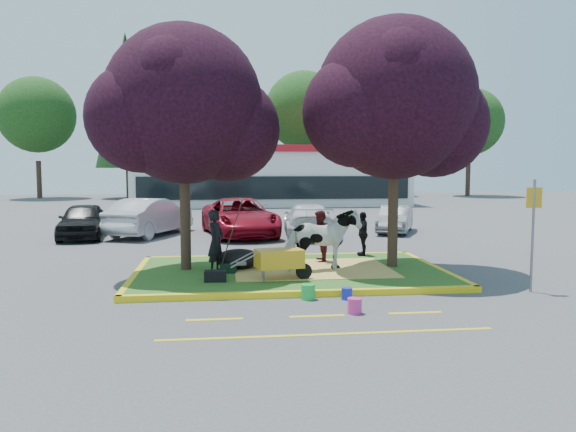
{
  "coord_description": "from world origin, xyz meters",
  "views": [
    {
      "loc": [
        -1.87,
        -14.84,
        2.95
      ],
      "look_at": [
        -0.0,
        0.5,
        1.56
      ],
      "focal_mm": 35.0,
      "sensor_mm": 36.0,
      "label": 1
    }
  ],
  "objects": [
    {
      "name": "gear_bag_dark",
      "position": [
        -2.0,
        -1.35,
        0.28
      ],
      "size": [
        0.54,
        0.3,
        0.27
      ],
      "primitive_type": "cube",
      "rotation": [
        0.0,
        0.0,
        -0.03
      ],
      "color": "black",
      "rests_on": "median_island"
    },
    {
      "name": "gear_bag_green",
      "position": [
        -1.67,
        -0.28,
        0.26
      ],
      "size": [
        0.45,
        0.3,
        0.23
      ],
      "primitive_type": "cube",
      "rotation": [
        0.0,
        0.0,
        -0.07
      ],
      "color": "black",
      "rests_on": "median_island"
    },
    {
      "name": "curb_left",
      "position": [
        -4.08,
        0.0,
        0.07
      ],
      "size": [
        0.16,
        5.3,
        0.15
      ],
      "primitive_type": "cube",
      "color": "yellow",
      "rests_on": "ground"
    },
    {
      "name": "retail_building",
      "position": [
        2.0,
        27.98,
        2.25
      ],
      "size": [
        20.4,
        8.4,
        4.4
      ],
      "color": "silver",
      "rests_on": "ground"
    },
    {
      "name": "bucket_blue",
      "position": [
        0.89,
        -2.91,
        0.13
      ],
      "size": [
        0.25,
        0.25,
        0.26
      ],
      "primitive_type": "cylinder",
      "rotation": [
        0.0,
        0.0,
        -0.02
      ],
      "color": "#1823C0",
      "rests_on": "ground"
    },
    {
      "name": "calf",
      "position": [
        -1.38,
        0.26,
        0.43
      ],
      "size": [
        1.31,
        0.8,
        0.55
      ],
      "primitive_type": "ellipsoid",
      "rotation": [
        0.0,
        0.0,
        0.06
      ],
      "color": "black",
      "rests_on": "median_island"
    },
    {
      "name": "handler",
      "position": [
        -1.98,
        -0.17,
        0.97
      ],
      "size": [
        0.61,
        0.71,
        1.65
      ],
      "primitive_type": "imported",
      "rotation": [
        0.0,
        0.0,
        1.13
      ],
      "color": "black",
      "rests_on": "median_island"
    },
    {
      "name": "tree_purple_right",
      "position": [
        2.92,
        0.18,
        4.56
      ],
      "size": [
        5.3,
        4.4,
        6.82
      ],
      "color": "black",
      "rests_on": "median_island"
    },
    {
      "name": "sign_post",
      "position": [
        5.34,
        -2.7,
        1.63
      ],
      "size": [
        0.37,
        0.06,
        2.63
      ],
      "rotation": [
        0.0,
        0.0,
        -0.03
      ],
      "color": "slate",
      "rests_on": "ground"
    },
    {
      "name": "cow",
      "position": [
        0.8,
        -0.36,
        0.98
      ],
      "size": [
        2.11,
        1.33,
        1.65
      ],
      "primitive_type": "imported",
      "rotation": [
        0.0,
        0.0,
        1.81
      ],
      "color": "white",
      "rests_on": "median_island"
    },
    {
      "name": "car_grey",
      "position": [
        5.79,
        8.99,
        0.59
      ],
      "size": [
        2.62,
        3.81,
        1.19
      ],
      "primitive_type": "imported",
      "rotation": [
        0.0,
        0.0,
        -0.42
      ],
      "color": "slate",
      "rests_on": "ground"
    },
    {
      "name": "car_silver",
      "position": [
        -4.8,
        9.24,
        0.79
      ],
      "size": [
        3.42,
        5.06,
        1.58
      ],
      "primitive_type": "imported",
      "rotation": [
        0.0,
        0.0,
        2.74
      ],
      "color": "#ACAEB4",
      "rests_on": "ground"
    },
    {
      "name": "car_red",
      "position": [
        -1.05,
        8.71,
        0.79
      ],
      "size": [
        3.44,
        6.0,
        1.58
      ],
      "primitive_type": "imported",
      "rotation": [
        0.0,
        0.0,
        0.15
      ],
      "color": "maroon",
      "rests_on": "ground"
    },
    {
      "name": "curb_far",
      "position": [
        0.0,
        2.58,
        0.07
      ],
      "size": [
        8.3,
        0.16,
        0.15
      ],
      "primitive_type": "cube",
      "color": "yellow",
      "rests_on": "ground"
    },
    {
      "name": "wheelbarrow",
      "position": [
        -0.43,
        -1.36,
        0.67
      ],
      "size": [
        2.01,
        0.88,
        0.76
      ],
      "rotation": [
        0.0,
        0.0,
        0.2
      ],
      "color": "black",
      "rests_on": "median_island"
    },
    {
      "name": "car_black",
      "position": [
        -7.42,
        8.71,
        0.71
      ],
      "size": [
        2.05,
        4.32,
        1.43
      ],
      "primitive_type": "imported",
      "rotation": [
        0.0,
        0.0,
        0.09
      ],
      "color": "black",
      "rests_on": "ground"
    },
    {
      "name": "fire_lane_long",
      "position": [
        0.0,
        -5.4,
        0.0
      ],
      "size": [
        6.0,
        0.1,
        0.01
      ],
      "primitive_type": "cube",
      "color": "yellow",
      "rests_on": "ground"
    },
    {
      "name": "straw_bedding",
      "position": [
        0.6,
        0.0,
        0.15
      ],
      "size": [
        4.2,
        3.0,
        0.01
      ],
      "primitive_type": "cube",
      "color": "#E3C55D",
      "rests_on": "median_island"
    },
    {
      "name": "fire_lane_stripe_b",
      "position": [
        0.0,
        -4.2,
        0.0
      ],
      "size": [
        1.1,
        0.12,
        0.01
      ],
      "primitive_type": "cube",
      "color": "yellow",
      "rests_on": "ground"
    },
    {
      "name": "visitor_b",
      "position": [
        2.54,
        2.1,
        0.83
      ],
      "size": [
        0.43,
        0.84,
        1.37
      ],
      "primitive_type": "imported",
      "rotation": [
        0.0,
        0.0,
        -1.7
      ],
      "color": "black",
      "rests_on": "median_island"
    },
    {
      "name": "median_island",
      "position": [
        0.0,
        0.0,
        0.07
      ],
      "size": [
        8.0,
        5.0,
        0.15
      ],
      "primitive_type": "cube",
      "color": "#25591C",
      "rests_on": "ground"
    },
    {
      "name": "bucket_green",
      "position": [
        0.04,
        -2.8,
        0.17
      ],
      "size": [
        0.36,
        0.36,
        0.34
      ],
      "primitive_type": "cylinder",
      "rotation": [
        0.0,
        0.0,
        -0.16
      ],
      "color": "green",
      "rests_on": "ground"
    },
    {
      "name": "tree_purple_left",
      "position": [
        -2.78,
        0.38,
        4.36
      ],
      "size": [
        5.06,
        4.2,
        6.51
      ],
      "color": "black",
      "rests_on": "median_island"
    },
    {
      "name": "visitor_a",
      "position": [
        0.99,
        1.07,
        0.9
      ],
      "size": [
        0.64,
        0.78,
        1.5
      ],
      "primitive_type": "imported",
      "rotation": [
        0.0,
        0.0,
        -1.67
      ],
      "color": "#491415",
      "rests_on": "median_island"
    },
    {
      "name": "fire_lane_stripe_a",
      "position": [
        -2.0,
        -4.2,
        0.0
      ],
      "size": [
        1.1,
        0.12,
        0.01
      ],
      "primitive_type": "cube",
      "color": "yellow",
      "rests_on": "ground"
    },
    {
      "name": "curb_right",
      "position": [
        4.08,
        0.0,
        0.07
      ],
      "size": [
        0.16,
        5.3,
        0.15
      ],
      "primitive_type": "cube",
      "color": "yellow",
      "rests_on": "ground"
    },
    {
      "name": "car_white",
      "position": [
        1.76,
        8.15,
        0.69
      ],
      "size": [
        2.32,
        4.88,
        1.37
      ],
      "primitive_type": "imported",
      "rotation": [
        0.0,
        0.0,
        3.06
      ],
      "color": "silver",
      "rests_on": "ground"
    },
    {
      "name": "curb_near",
      "position": [
        0.0,
        -2.58,
        0.07
      ],
      "size": [
        8.3,
        0.16,
        0.15
      ],
      "primitive_type": "cube",
      "color": "yellow",
      "rests_on": "ground"
    },
    {
      "name": "fire_lane_stripe_c",
      "position": [
        2.0,
        -4.2,
        0.0
      ],
      "size": [
        1.1,
        0.12,
        0.01
      ],
      "primitive_type": "cube",
      "color": "yellow",
      "rests_on": "ground"
    },
    {
      "name": "treeline",
      "position": [
        1.23,
        37.61,
        7.73
      ],
      "size": [
        46.58,
        7.8,
        14.63
      ],
      "color": "black",
      "rests_on": "ground"
    },
    {
      "name": "bucket_pink",
      "position": [
        0.78,
        -4.09,
        0.16
      ],
      "size": [
        0.38,
        0.38,
        0.31
      ],
      "primitive_type": "cylinder",
      "rotation": [
        0.0,
        0.0,
        -0.42
      ],
      "color": "#CB2D86",
      "rests_on": "ground"
    },
    {
      "name": "ground",
      "position": [
        0.0,
        0.0,
        0.0
      ],
      "size": [
        90.0,
        90.0,
        0.0
      ],
      "primitive_type": "plane",
      "color": "#424244",
      "rests_on": "ground"
    }
  ]
}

